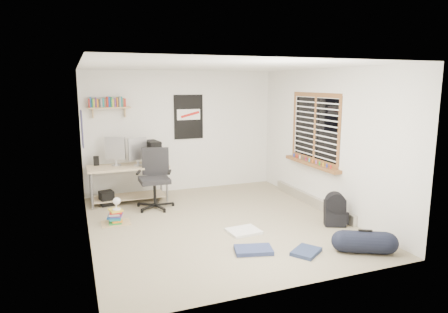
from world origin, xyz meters
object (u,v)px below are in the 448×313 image
object	(u,v)px
office_chair	(154,182)
backpack	(335,213)
duffel_bag	(365,243)
book_stack	(115,214)
desk	(129,183)

from	to	relation	value
office_chair	backpack	size ratio (longest dim) A/B	2.54
backpack	duffel_bag	xyz separation A→B (m)	(-0.27, -1.03, -0.06)
office_chair	backpack	distance (m)	3.17
backpack	book_stack	bearing A→B (deg)	-177.95
desk	backpack	distance (m)	3.83
duffel_bag	office_chair	bearing A→B (deg)	155.57
office_chair	duffel_bag	bearing A→B (deg)	-34.40
desk	book_stack	xyz separation A→B (m)	(-0.38, -1.16, -0.21)
desk	office_chair	size ratio (longest dim) A/B	1.36
desk	book_stack	size ratio (longest dim) A/B	3.20
desk	duffel_bag	distance (m)	4.40
backpack	duffel_bag	size ratio (longest dim) A/B	0.73
office_chair	desk	bearing A→B (deg)	141.90
office_chair	book_stack	distance (m)	1.02
backpack	duffel_bag	distance (m)	1.07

